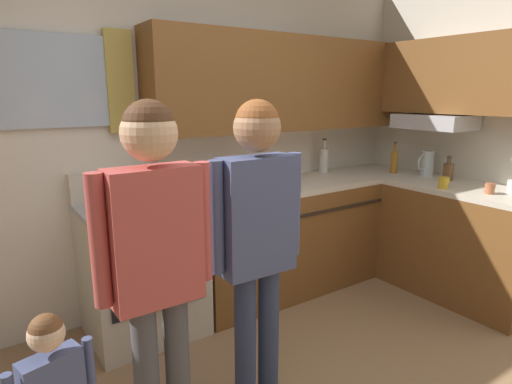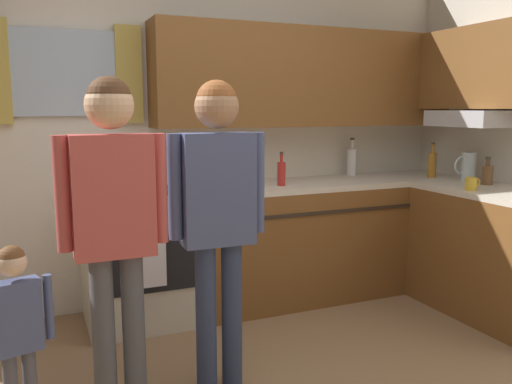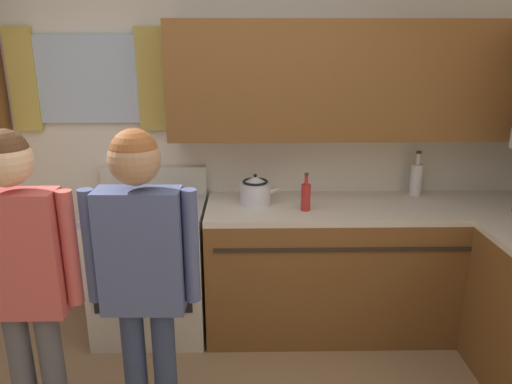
{
  "view_description": "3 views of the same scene",
  "coord_description": "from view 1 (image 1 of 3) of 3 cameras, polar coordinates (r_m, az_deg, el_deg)",
  "views": [
    {
      "loc": [
        -1.22,
        -1.11,
        1.61
      ],
      "look_at": [
        0.11,
        0.83,
        1.07
      ],
      "focal_mm": 29.99,
      "sensor_mm": 36.0,
      "label": 1
    },
    {
      "loc": [
        -0.97,
        -1.98,
        1.45
      ],
      "look_at": [
        0.27,
        0.94,
        0.95
      ],
      "focal_mm": 37.02,
      "sensor_mm": 36.0,
      "label": 2
    },
    {
      "loc": [
        0.32,
        -1.44,
        1.91
      ],
      "look_at": [
        0.36,
        0.82,
        1.21
      ],
      "focal_mm": 33.69,
      "sensor_mm": 36.0,
      "label": 3
    }
  ],
  "objects": [
    {
      "name": "cup_terracotta",
      "position": [
        3.54,
        28.76,
        0.43
      ],
      "size": [
        0.11,
        0.07,
        0.08
      ],
      "color": "#B76642",
      "rests_on": "kitchen_counter_run"
    },
    {
      "name": "kitchen_counter_run",
      "position": [
        3.74,
        13.69,
        -5.48
      ],
      "size": [
        2.25,
        1.78,
        0.9
      ],
      "color": "brown",
      "rests_on": "ground"
    },
    {
      "name": "back_wall_unit",
      "position": [
        3.21,
        -10.45,
        10.08
      ],
      "size": [
        4.6,
        0.42,
        2.6
      ],
      "color": "silver",
      "rests_on": "ground"
    },
    {
      "name": "stovetop_kettle",
      "position": [
        3.17,
        -3.54,
        1.77
      ],
      "size": [
        0.27,
        0.2,
        0.21
      ],
      "color": "silver",
      "rests_on": "kitchen_counter_run"
    },
    {
      "name": "adult_in_plaid",
      "position": [
        2.01,
        0.14,
        -4.76
      ],
      "size": [
        0.5,
        0.22,
        1.59
      ],
      "color": "#2D3856",
      "rests_on": "ground"
    },
    {
      "name": "bottle_sauce_red",
      "position": [
        3.24,
        2.39,
        1.99
      ],
      "size": [
        0.06,
        0.06,
        0.25
      ],
      "color": "red",
      "rests_on": "kitchen_counter_run"
    },
    {
      "name": "adult_holding_child",
      "position": [
        1.76,
        -13.23,
        -7.6
      ],
      "size": [
        0.5,
        0.22,
        1.6
      ],
      "color": "#4C4C51",
      "rests_on": "ground"
    },
    {
      "name": "mug_mustard_yellow",
      "position": [
        3.58,
        23.75,
        1.17
      ],
      "size": [
        0.12,
        0.08,
        0.09
      ],
      "color": "gold",
      "rests_on": "kitchen_counter_run"
    },
    {
      "name": "water_pitcher",
      "position": [
        4.07,
        21.83,
        3.57
      ],
      "size": [
        0.19,
        0.11,
        0.22
      ],
      "color": "silver",
      "rests_on": "kitchen_counter_run"
    },
    {
      "name": "bottle_squat_brown",
      "position": [
        3.93,
        24.25,
        2.55
      ],
      "size": [
        0.08,
        0.08,
        0.21
      ],
      "color": "brown",
      "rests_on": "kitchen_counter_run"
    },
    {
      "name": "bottle_oil_amber",
      "position": [
        4.12,
        17.95,
        3.96
      ],
      "size": [
        0.06,
        0.06,
        0.29
      ],
      "color": "#B27223",
      "rests_on": "kitchen_counter_run"
    },
    {
      "name": "stove_oven",
      "position": [
        3.03,
        -14.92,
        -9.7
      ],
      "size": [
        0.73,
        0.67,
        1.1
      ],
      "color": "beige",
      "rests_on": "ground"
    },
    {
      "name": "bottle_milk_white",
      "position": [
        3.99,
        9.04,
        4.29
      ],
      "size": [
        0.08,
        0.08,
        0.31
      ],
      "color": "white",
      "rests_on": "kitchen_counter_run"
    }
  ]
}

